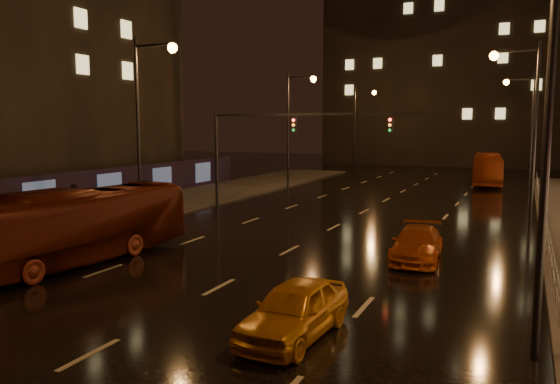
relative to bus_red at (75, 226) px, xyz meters
name	(u,v)px	position (x,y,z in m)	size (l,w,h in m)	color
ground	(355,216)	(6.80, 15.52, -1.47)	(140.00, 140.00, 0.00)	black
sidewalk_left	(121,212)	(-6.70, 10.52, -1.40)	(7.00, 70.00, 0.15)	#38332D
building_distant	(491,35)	(10.80, 67.52, 16.53)	(44.00, 16.00, 36.00)	black
hoarding_left	(37,196)	(-10.40, 7.52, -0.22)	(0.30, 46.00, 2.50)	black
traffic_signal	(279,137)	(1.74, 15.52, 3.26)	(15.31, 0.32, 6.20)	black
streetlight_right	(517,78)	(15.72, -2.48, 4.96)	(2.64, 0.50, 10.00)	black
railing_right	(545,218)	(17.00, 13.52, -0.58)	(0.05, 56.00, 1.00)	#99999E
bus_red	(75,226)	(0.00, 0.00, 0.00)	(2.48, 10.59, 2.95)	#571A0C
bus_curb	(487,169)	(12.80, 38.25, -0.03)	(2.42, 10.36, 2.88)	#93320E
taxi_near	(294,310)	(10.80, -3.48, -0.76)	(1.68, 4.19, 1.43)	orange
taxi_far	(417,244)	(12.17, 6.06, -0.82)	(1.84, 4.53, 1.32)	#BD4C11
pedestrian_c	(75,200)	(-7.60, 7.68, -0.35)	(0.95, 0.62, 1.94)	black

